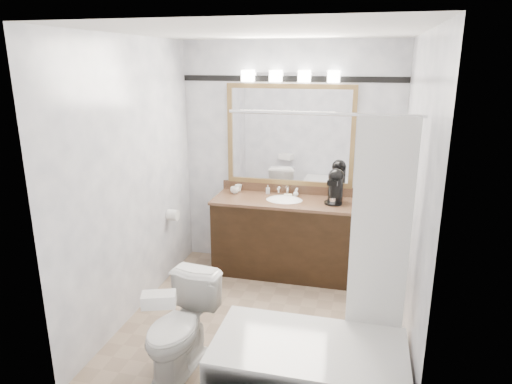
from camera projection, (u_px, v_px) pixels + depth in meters
The scene contains 15 objects.
room at pixel (263, 189), 3.83m from camera, with size 2.42×2.62×2.52m.
vanity at pixel (284, 235), 5.00m from camera, with size 1.53×0.58×0.97m.
mirror at pixel (290, 136), 4.95m from camera, with size 1.40×0.04×1.10m.
vanity_light_bar at pixel (290, 76), 4.73m from camera, with size 1.02×0.14×0.12m.
accent_stripe at pixel (291, 79), 4.80m from camera, with size 2.40×0.01×0.06m, color black.
bathtub at pixel (312, 364), 3.13m from camera, with size 1.30×0.75×1.96m.
tp_roll at pixel (173, 215), 4.86m from camera, with size 0.12×0.12×0.11m, color white.
toilet at pixel (180, 327), 3.43m from camera, with size 0.40×0.70×0.72m, color white.
tissue_box at pixel (159, 300), 3.02m from camera, with size 0.22×0.12×0.09m, color white.
coffee_maker at pixel (335, 185), 4.74m from camera, with size 0.19×0.24×0.36m.
cup_left at pixel (235, 190), 5.11m from camera, with size 0.10×0.10×0.08m, color white.
cup_right at pixel (238, 188), 5.19m from camera, with size 0.08×0.08×0.07m, color white.
soap_bottle_a at pixel (268, 189), 5.10m from camera, with size 0.04×0.04×0.10m, color white.
soap_bottle_b at pixel (296, 193), 5.01m from camera, with size 0.06×0.06×0.07m, color white.
soap_bar at pixel (288, 196), 4.99m from camera, with size 0.09×0.05×0.03m, color beige.
Camera 1 is at (0.82, -3.59, 2.29)m, focal length 32.00 mm.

